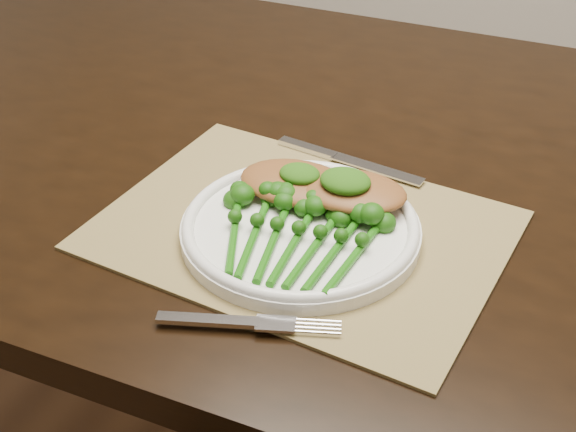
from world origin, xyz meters
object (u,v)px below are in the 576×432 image
at_px(chicken_fillet_left, 296,183).
at_px(placemat, 302,230).
at_px(broccolini_bundle, 292,246).
at_px(dining_table, 355,366).
at_px(dinner_plate, 301,228).

bearing_deg(chicken_fillet_left, placemat, -61.15).
bearing_deg(placemat, broccolini_bundle, -71.32).
distance_m(dining_table, dinner_plate, 0.44).
bearing_deg(broccolini_bundle, chicken_fillet_left, 105.30).
xyz_separation_m(dining_table, placemat, (-0.02, -0.18, 0.37)).
height_order(dinner_plate, chicken_fillet_left, chicken_fillet_left).
bearing_deg(chicken_fillet_left, broccolini_bundle, -70.75).
bearing_deg(chicken_fillet_left, dining_table, 72.59).
distance_m(dining_table, chicken_fillet_left, 0.43).
distance_m(dinner_plate, broccolini_bundle, 0.04).
xyz_separation_m(dinner_plate, chicken_fillet_left, (-0.03, 0.06, 0.02)).
bearing_deg(placemat, chicken_fillet_left, 126.43).
xyz_separation_m(dining_table, chicken_fillet_left, (-0.04, -0.14, 0.40)).
bearing_deg(placemat, dining_table, 91.21).
relative_size(dinner_plate, broccolini_bundle, 1.42).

